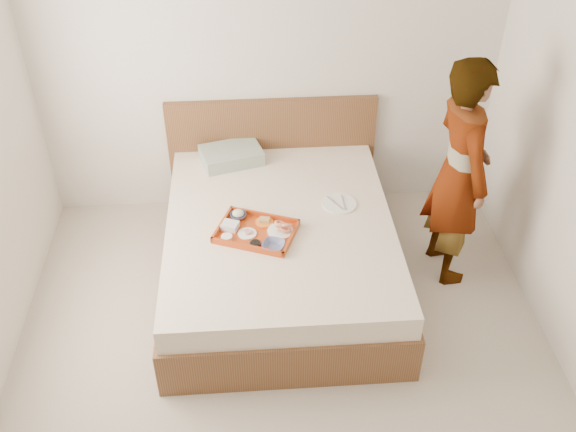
# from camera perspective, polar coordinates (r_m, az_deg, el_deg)

# --- Properties ---
(ground) EXTENTS (3.50, 4.00, 0.01)m
(ground) POSITION_cam_1_polar(r_m,az_deg,el_deg) (4.17, -0.05, -14.82)
(ground) COLOR #BCB09F
(ground) RESTS_ON ground
(wall_back) EXTENTS (3.50, 0.01, 2.60)m
(wall_back) POSITION_cam_1_polar(r_m,az_deg,el_deg) (4.96, -1.77, 13.79)
(wall_back) COLOR silver
(wall_back) RESTS_ON ground
(bed) EXTENTS (1.65, 2.00, 0.53)m
(bed) POSITION_cam_1_polar(r_m,az_deg,el_deg) (4.67, -0.70, -3.02)
(bed) COLOR brown
(bed) RESTS_ON ground
(headboard) EXTENTS (1.65, 0.06, 0.95)m
(headboard) POSITION_cam_1_polar(r_m,az_deg,el_deg) (5.32, -1.38, 5.52)
(headboard) COLOR brown
(headboard) RESTS_ON ground
(pillow) EXTENTS (0.52, 0.42, 0.11)m
(pillow) POSITION_cam_1_polar(r_m,az_deg,el_deg) (5.10, -4.94, 5.28)
(pillow) COLOR #9EA99B
(pillow) RESTS_ON bed
(tray) EXTENTS (0.61, 0.53, 0.05)m
(tray) POSITION_cam_1_polar(r_m,az_deg,el_deg) (4.38, -2.79, -1.33)
(tray) COLOR #B64E12
(tray) RESTS_ON bed
(prawn_plate) EXTENTS (0.23, 0.23, 0.01)m
(prawn_plate) POSITION_cam_1_polar(r_m,az_deg,el_deg) (4.38, -0.67, -1.31)
(prawn_plate) COLOR white
(prawn_plate) RESTS_ON tray
(navy_bowl_big) EXTENTS (0.19, 0.19, 0.04)m
(navy_bowl_big) POSITION_cam_1_polar(r_m,az_deg,el_deg) (4.25, -1.26, -2.59)
(navy_bowl_big) COLOR #171E4A
(navy_bowl_big) RESTS_ON tray
(sauce_dish) EXTENTS (0.10, 0.10, 0.03)m
(sauce_dish) POSITION_cam_1_polar(r_m,az_deg,el_deg) (4.27, -2.87, -2.46)
(sauce_dish) COLOR black
(sauce_dish) RESTS_ON tray
(meat_plate) EXTENTS (0.16, 0.16, 0.01)m
(meat_plate) POSITION_cam_1_polar(r_m,az_deg,el_deg) (4.37, -3.57, -1.54)
(meat_plate) COLOR white
(meat_plate) RESTS_ON tray
(bread_plate) EXTENTS (0.16, 0.16, 0.01)m
(bread_plate) POSITION_cam_1_polar(r_m,az_deg,el_deg) (4.46, -2.07, -0.53)
(bread_plate) COLOR orange
(bread_plate) RESTS_ON tray
(salad_bowl) EXTENTS (0.14, 0.14, 0.03)m
(salad_bowl) POSITION_cam_1_polar(r_m,az_deg,el_deg) (4.51, -4.34, 0.04)
(salad_bowl) COLOR #171E4A
(salad_bowl) RESTS_ON tray
(plastic_tub) EXTENTS (0.13, 0.12, 0.05)m
(plastic_tub) POSITION_cam_1_polar(r_m,az_deg,el_deg) (4.42, -5.05, -0.85)
(plastic_tub) COLOR silver
(plastic_tub) RESTS_ON tray
(cheese_round) EXTENTS (0.10, 0.10, 0.03)m
(cheese_round) POSITION_cam_1_polar(r_m,az_deg,el_deg) (4.34, -5.35, -1.87)
(cheese_round) COLOR white
(cheese_round) RESTS_ON tray
(dinner_plate) EXTENTS (0.29, 0.29, 0.01)m
(dinner_plate) POSITION_cam_1_polar(r_m,az_deg,el_deg) (4.66, 4.49, 1.06)
(dinner_plate) COLOR white
(dinner_plate) RESTS_ON bed
(person) EXTENTS (0.48, 0.66, 1.67)m
(person) POSITION_cam_1_polar(r_m,az_deg,el_deg) (4.58, 14.65, 3.64)
(person) COLOR white
(person) RESTS_ON ground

